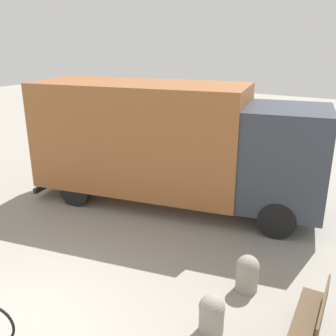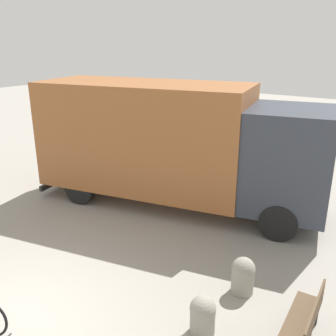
{
  "view_description": "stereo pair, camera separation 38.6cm",
  "coord_description": "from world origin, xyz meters",
  "px_view_note": "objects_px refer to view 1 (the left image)",
  "views": [
    {
      "loc": [
        4.78,
        -2.8,
        4.53
      ],
      "look_at": [
        0.65,
        4.01,
        1.79
      ],
      "focal_mm": 40.0,
      "sensor_mm": 36.0,
      "label": 1
    },
    {
      "loc": [
        5.1,
        -2.59,
        4.53
      ],
      "look_at": [
        0.65,
        4.01,
        1.79
      ],
      "focal_mm": 40.0,
      "sensor_mm": 36.0,
      "label": 2
    }
  ],
  "objects_px": {
    "bollard_near_bench": "(212,313)",
    "bollard_far_bench": "(247,273)",
    "delivery_truck": "(170,141)",
    "park_bench": "(313,318)"
  },
  "relations": [
    {
      "from": "bollard_near_bench",
      "to": "bollard_far_bench",
      "type": "xyz_separation_m",
      "value": [
        0.12,
        1.33,
        0.03
      ]
    },
    {
      "from": "delivery_truck",
      "to": "bollard_far_bench",
      "type": "relative_size",
      "value": 11.44
    },
    {
      "from": "bollard_far_bench",
      "to": "bollard_near_bench",
      "type": "bearing_deg",
      "value": -95.1
    },
    {
      "from": "delivery_truck",
      "to": "bollard_near_bench",
      "type": "xyz_separation_m",
      "value": [
        3.22,
        -4.04,
        -1.52
      ]
    },
    {
      "from": "delivery_truck",
      "to": "bollard_far_bench",
      "type": "bearing_deg",
      "value": -50.6
    },
    {
      "from": "bollard_near_bench",
      "to": "bollard_far_bench",
      "type": "distance_m",
      "value": 1.34
    },
    {
      "from": "bollard_near_bench",
      "to": "bollard_far_bench",
      "type": "bearing_deg",
      "value": 84.9
    },
    {
      "from": "bollard_near_bench",
      "to": "park_bench",
      "type": "bearing_deg",
      "value": 21.5
    },
    {
      "from": "bollard_far_bench",
      "to": "delivery_truck",
      "type": "bearing_deg",
      "value": 140.93
    },
    {
      "from": "park_bench",
      "to": "bollard_far_bench",
      "type": "bearing_deg",
      "value": 57.49
    }
  ]
}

